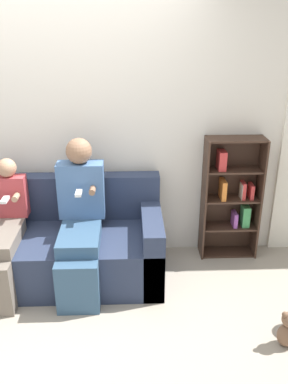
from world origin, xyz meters
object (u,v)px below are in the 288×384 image
bookshelf (231,196)px  teddy_bear (288,330)px  child_seated (5,231)px  couch (51,247)px  adult_seated (80,215)px

bookshelf → teddy_bear: size_ratio=4.02×
child_seated → bookshelf: size_ratio=0.91×
child_seated → teddy_bear: child_seated is taller
child_seated → bookshelf: bookshelf is taller
couch → adult_seated: (0.29, -0.10, 0.36)m
child_seated → teddy_bear: (2.15, -0.79, -0.40)m
couch → bookshelf: size_ratio=1.66×
couch → child_seated: child_seated is taller
child_seated → bookshelf: (2.00, 0.49, 0.07)m
couch → child_seated: bearing=-155.2°
child_seated → couch: bearing=24.8°
couch → adult_seated: 0.47m
couch → adult_seated: bearing=-19.0°
couch → bookshelf: bearing=11.3°
couch → teddy_bear: (1.81, -0.95, -0.15)m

